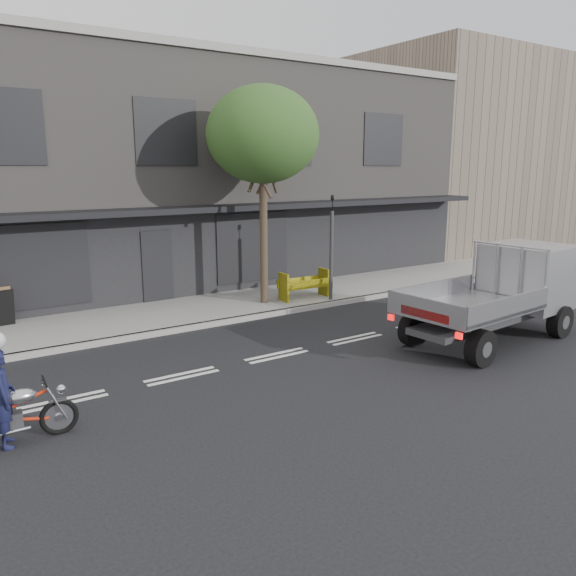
# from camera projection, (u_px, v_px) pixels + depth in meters

# --- Properties ---
(ground) EXTENTS (80.00, 80.00, 0.00)m
(ground) POSITION_uv_depth(u_px,v_px,m) (277.00, 356.00, 13.23)
(ground) COLOR black
(ground) RESTS_ON ground
(sidewalk) EXTENTS (32.00, 3.20, 0.15)m
(sidewalk) POSITION_uv_depth(u_px,v_px,m) (194.00, 311.00, 17.04)
(sidewalk) COLOR gray
(sidewalk) RESTS_ON ground
(kerb) EXTENTS (32.00, 0.20, 0.15)m
(kerb) POSITION_uv_depth(u_px,v_px,m) (218.00, 323.00, 15.74)
(kerb) COLOR gray
(kerb) RESTS_ON ground
(building_main) EXTENTS (26.00, 10.00, 8.00)m
(building_main) POSITION_uv_depth(u_px,v_px,m) (119.00, 176.00, 21.58)
(building_main) COLOR slate
(building_main) RESTS_ON ground
(building_neighbour) EXTENTS (14.00, 10.00, 10.00)m
(building_neighbour) POSITION_uv_depth(u_px,v_px,m) (465.00, 155.00, 32.18)
(building_neighbour) COLOR brown
(building_neighbour) RESTS_ON ground
(street_tree) EXTENTS (3.40, 3.40, 6.74)m
(street_tree) POSITION_uv_depth(u_px,v_px,m) (263.00, 135.00, 16.72)
(street_tree) COLOR #382B21
(street_tree) RESTS_ON ground
(traffic_light_pole) EXTENTS (0.12, 0.12, 3.50)m
(traffic_light_pole) POSITION_uv_depth(u_px,v_px,m) (331.00, 254.00, 17.88)
(traffic_light_pole) COLOR #2D2D30
(traffic_light_pole) RESTS_ON ground
(motorcycle) EXTENTS (1.93, 0.56, 0.99)m
(motorcycle) POSITION_uv_depth(u_px,v_px,m) (15.00, 413.00, 8.95)
(motorcycle) COLOR black
(motorcycle) RESTS_ON ground
(rider) EXTENTS (0.43, 0.61, 1.62)m
(rider) POSITION_uv_depth(u_px,v_px,m) (2.00, 398.00, 8.81)
(rider) COLOR #131535
(rider) RESTS_ON ground
(flatbed_ute) EXTENTS (5.43, 2.56, 2.45)m
(flatbed_ute) POSITION_uv_depth(u_px,v_px,m) (518.00, 282.00, 14.78)
(flatbed_ute) COLOR black
(flatbed_ute) RESTS_ON ground
(construction_barrier) EXTENTS (1.73, 0.76, 0.95)m
(construction_barrier) POSITION_uv_depth(u_px,v_px,m) (309.00, 285.00, 18.05)
(construction_barrier) COLOR #FFEC0D
(construction_barrier) RESTS_ON sidewalk
(sandwich_board) EXTENTS (0.66, 0.47, 1.01)m
(sandwich_board) POSITION_uv_depth(u_px,v_px,m) (1.00, 308.00, 14.99)
(sandwich_board) COLOR black
(sandwich_board) RESTS_ON sidewalk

